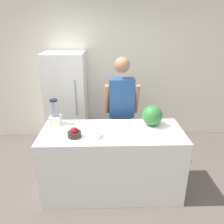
# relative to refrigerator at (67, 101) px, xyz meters

# --- Properties ---
(ground_plane) EXTENTS (14.00, 14.00, 0.00)m
(ground_plane) POSITION_rel_refrigerator_xyz_m (0.79, -1.68, -0.88)
(ground_plane) COLOR #564C47
(wall_back) EXTENTS (8.00, 0.06, 2.60)m
(wall_back) POSITION_rel_refrigerator_xyz_m (0.79, 0.39, 0.42)
(wall_back) COLOR white
(wall_back) RESTS_ON ground_plane
(counter_island) EXTENTS (1.84, 0.75, 0.92)m
(counter_island) POSITION_rel_refrigerator_xyz_m (0.79, -1.31, -0.42)
(counter_island) COLOR white
(counter_island) RESTS_ON ground_plane
(refrigerator) EXTENTS (0.69, 0.71, 1.76)m
(refrigerator) POSITION_rel_refrigerator_xyz_m (0.00, 0.00, 0.00)
(refrigerator) COLOR white
(refrigerator) RESTS_ON ground_plane
(person) EXTENTS (0.52, 0.28, 1.77)m
(person) POSITION_rel_refrigerator_xyz_m (0.95, -0.63, 0.04)
(person) COLOR #333338
(person) RESTS_ON ground_plane
(cutting_board) EXTENTS (0.42, 0.24, 0.01)m
(cutting_board) POSITION_rel_refrigerator_xyz_m (1.34, -1.16, 0.05)
(cutting_board) COLOR white
(cutting_board) RESTS_ON counter_island
(watermelon) EXTENTS (0.28, 0.28, 0.28)m
(watermelon) POSITION_rel_refrigerator_xyz_m (1.33, -1.16, 0.19)
(watermelon) COLOR #2D6B33
(watermelon) RESTS_ON cutting_board
(bowl_cherries) EXTENTS (0.17, 0.17, 0.13)m
(bowl_cherries) POSITION_rel_refrigerator_xyz_m (0.32, -1.45, 0.09)
(bowl_cherries) COLOR #2D231E
(bowl_cherries) RESTS_ON counter_island
(bowl_cream) EXTENTS (0.18, 0.18, 0.10)m
(bowl_cream) POSITION_rel_refrigerator_xyz_m (0.57, -1.46, 0.08)
(bowl_cream) COLOR white
(bowl_cream) RESTS_ON counter_island
(blender) EXTENTS (0.15, 0.15, 0.36)m
(blender) POSITION_rel_refrigerator_xyz_m (0.02, -1.08, 0.19)
(blender) COLOR silver
(blender) RESTS_ON counter_island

